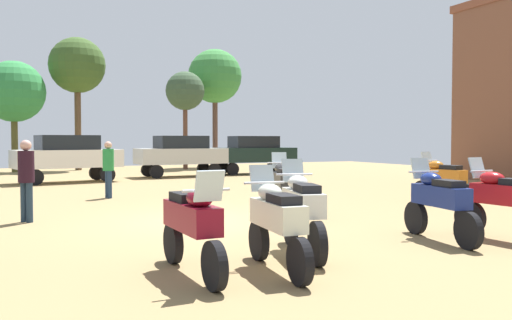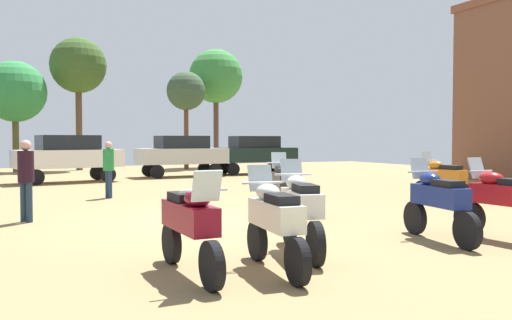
# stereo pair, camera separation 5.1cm
# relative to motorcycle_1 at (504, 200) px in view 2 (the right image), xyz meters

# --- Properties ---
(ground_plane) EXTENTS (44.00, 52.00, 0.02)m
(ground_plane) POSITION_rel_motorcycle_1_xyz_m (-4.03, 4.51, -0.73)
(ground_plane) COLOR olive
(motorcycle_1) EXTENTS (0.62, 2.14, 1.48)m
(motorcycle_1) POSITION_rel_motorcycle_1_xyz_m (0.00, 0.00, 0.00)
(motorcycle_1) COLOR black
(motorcycle_1) RESTS_ON ground
(motorcycle_2) EXTENTS (0.62, 2.10, 1.44)m
(motorcycle_2) POSITION_rel_motorcycle_1_xyz_m (-4.73, -0.28, -0.02)
(motorcycle_2) COLOR black
(motorcycle_2) RESTS_ON ground
(motorcycle_3) EXTENTS (0.79, 2.21, 1.48)m
(motorcycle_3) POSITION_rel_motorcycle_1_xyz_m (-3.86, 0.53, 0.01)
(motorcycle_3) COLOR black
(motorcycle_3) RESTS_ON ground
(motorcycle_4) EXTENTS (0.62, 2.21, 1.44)m
(motorcycle_4) POSITION_rel_motorcycle_1_xyz_m (-5.87, -0.05, -0.01)
(motorcycle_4) COLOR black
(motorcycle_4) RESTS_ON ground
(motorcycle_7) EXTENTS (0.67, 2.16, 1.46)m
(motorcycle_7) POSITION_rel_motorcycle_1_xyz_m (-1.10, 0.45, -0.00)
(motorcycle_7) COLOR black
(motorcycle_7) RESTS_ON ground
(motorcycle_8) EXTENTS (0.85, 2.11, 1.50)m
(motorcycle_8) POSITION_rel_motorcycle_1_xyz_m (-2.24, 4.24, 0.01)
(motorcycle_8) COLOR black
(motorcycle_8) RESTS_ON ground
(motorcycle_12) EXTENTS (0.62, 2.15, 1.47)m
(motorcycle_12) POSITION_rel_motorcycle_1_xyz_m (2.92, 4.48, -0.00)
(motorcycle_12) COLOR black
(motorcycle_12) RESTS_ON ground
(car_1) EXTENTS (4.35, 1.93, 2.00)m
(car_1) POSITION_rel_motorcycle_1_xyz_m (3.72, 18.89, 0.45)
(car_1) COLOR black
(car_1) RESTS_ON ground
(car_3) EXTENTS (4.54, 2.49, 2.00)m
(car_3) POSITION_rel_motorcycle_1_xyz_m (-5.80, 17.03, 0.45)
(car_3) COLOR black
(car_3) RESTS_ON ground
(car_4) EXTENTS (4.38, 2.00, 2.00)m
(car_4) POSITION_rel_motorcycle_1_xyz_m (-0.39, 18.45, 0.45)
(car_4) COLOR black
(car_4) RESTS_ON ground
(person_1) EXTENTS (0.48, 0.48, 1.80)m
(person_1) POSITION_rel_motorcycle_1_xyz_m (-7.71, 5.90, 0.33)
(person_1) COLOR #213446
(person_1) RESTS_ON ground
(person_2) EXTENTS (0.41, 0.41, 1.76)m
(person_2) POSITION_rel_motorcycle_1_xyz_m (-5.26, 10.08, 0.30)
(person_2) COLOR navy
(person_2) RESTS_ON ground
(tree_2) EXTENTS (2.36, 2.36, 5.98)m
(tree_2) POSITION_rel_motorcycle_1_xyz_m (1.78, 24.69, 4.01)
(tree_2) COLOR brown
(tree_2) RESTS_ON ground
(tree_5) EXTENTS (3.27, 3.27, 7.84)m
(tree_5) POSITION_rel_motorcycle_1_xyz_m (-4.30, 26.40, 5.41)
(tree_5) COLOR brown
(tree_5) RESTS_ON ground
(tree_6) EXTENTS (3.40, 3.40, 6.19)m
(tree_6) POSITION_rel_motorcycle_1_xyz_m (-7.75, 25.87, 3.74)
(tree_6) COLOR #4E4B26
(tree_6) RESTS_ON ground
(tree_7) EXTENTS (3.54, 3.54, 7.77)m
(tree_7) POSITION_rel_motorcycle_1_xyz_m (4.39, 26.46, 5.23)
(tree_7) COLOR brown
(tree_7) RESTS_ON ground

